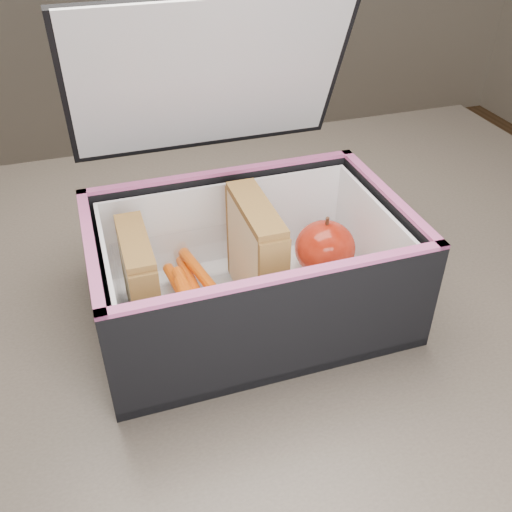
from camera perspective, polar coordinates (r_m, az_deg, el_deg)
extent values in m
cube|color=brown|center=(0.65, -4.52, -4.45)|extent=(1.20, 0.80, 0.03)
cube|color=#382D26|center=(1.33, 15.87, -2.62)|extent=(0.05, 0.05, 0.72)
cube|color=black|center=(0.63, -4.80, 17.17)|extent=(0.30, 0.09, 0.18)
cube|color=beige|center=(0.56, -12.24, -2.99)|extent=(0.01, 0.09, 0.10)
cube|color=#B75761|center=(0.56, -11.41, -3.15)|extent=(0.01, 0.09, 0.09)
cube|color=beige|center=(0.56, -10.67, -2.70)|extent=(0.01, 0.09, 0.10)
cube|color=brown|center=(0.53, -12.09, 1.46)|extent=(0.03, 0.09, 0.01)
cube|color=beige|center=(0.57, -0.87, -0.29)|extent=(0.01, 0.10, 0.11)
cube|color=#B75761|center=(0.57, -0.02, -0.48)|extent=(0.01, 0.10, 0.10)
cube|color=beige|center=(0.57, 0.82, 0.03)|extent=(0.01, 0.10, 0.11)
cube|color=brown|center=(0.54, -0.02, 4.80)|extent=(0.03, 0.10, 0.01)
cylinder|color=#D55017|center=(0.60, -5.95, -3.89)|extent=(0.03, 0.10, 0.01)
cylinder|color=#D55017|center=(0.59, -7.41, -3.66)|extent=(0.02, 0.10, 0.01)
cylinder|color=#D55017|center=(0.56, -6.53, -4.16)|extent=(0.02, 0.09, 0.01)
cylinder|color=#D55017|center=(0.56, -3.68, -6.87)|extent=(0.02, 0.09, 0.01)
cylinder|color=#D55017|center=(0.57, -5.80, -5.31)|extent=(0.02, 0.09, 0.01)
cylinder|color=#D55017|center=(0.59, -5.45, -1.92)|extent=(0.03, 0.09, 0.01)
cylinder|color=#D55017|center=(0.57, -4.06, -6.46)|extent=(0.03, 0.09, 0.01)
cylinder|color=#D55017|center=(0.60, -6.32, -2.90)|extent=(0.02, 0.09, 0.01)
cylinder|color=#D55017|center=(0.55, -6.61, -5.30)|extent=(0.01, 0.09, 0.01)
cube|color=white|center=(0.64, 6.94, -1.85)|extent=(0.08, 0.08, 0.01)
ellipsoid|color=#870F04|center=(0.62, 6.91, 0.77)|extent=(0.09, 0.09, 0.06)
cylinder|color=#482A1A|center=(0.60, 7.14, 3.45)|extent=(0.01, 0.01, 0.01)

